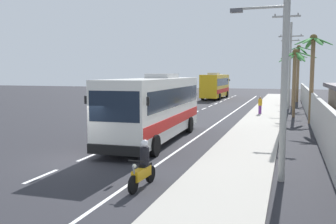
% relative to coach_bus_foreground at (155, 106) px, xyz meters
% --- Properties ---
extents(ground_plane, '(160.00, 160.00, 0.00)m').
position_rel_coach_bus_foreground_xyz_m(ground_plane, '(-1.53, -5.83, -2.02)').
color(ground_plane, '#28282D').
extents(sidewalk_kerb, '(3.20, 90.00, 0.14)m').
position_rel_coach_bus_foreground_xyz_m(sidewalk_kerb, '(5.27, 4.17, -1.95)').
color(sidewalk_kerb, '#A8A399').
rests_on(sidewalk_kerb, ground).
extents(lane_markings, '(3.74, 71.78, 0.01)m').
position_rel_coach_bus_foreground_xyz_m(lane_markings, '(0.60, 9.13, -2.02)').
color(lane_markings, white).
rests_on(lane_markings, ground).
extents(boundary_wall, '(0.24, 60.00, 2.40)m').
position_rel_coach_bus_foreground_xyz_m(boundary_wall, '(9.07, 8.17, -0.83)').
color(boundary_wall, '#B2B2AD').
rests_on(boundary_wall, ground).
extents(coach_bus_foreground, '(3.28, 11.45, 3.89)m').
position_rel_coach_bus_foreground_xyz_m(coach_bus_foreground, '(0.00, 0.00, 0.00)').
color(coach_bus_foreground, silver).
rests_on(coach_bus_foreground, ground).
extents(coach_bus_far_lane, '(2.99, 10.61, 3.95)m').
position_rel_coach_bus_foreground_xyz_m(coach_bus_far_lane, '(-3.39, 35.29, 0.03)').
color(coach_bus_far_lane, gold).
rests_on(coach_bus_far_lane, ground).
extents(motorcycle_beside_bus, '(0.56, 1.96, 1.64)m').
position_rel_coach_bus_foreground_xyz_m(motorcycle_beside_bus, '(2.66, -8.37, -1.36)').
color(motorcycle_beside_bus, black).
rests_on(motorcycle_beside_bus, ground).
extents(pedestrian_near_kerb, '(0.36, 0.36, 1.58)m').
position_rel_coach_bus_foreground_xyz_m(pedestrian_near_kerb, '(4.82, 15.02, -1.06)').
color(pedestrian_near_kerb, '#75388E').
rests_on(pedestrian_near_kerb, sidewalk_kerb).
extents(utility_pole_nearest, '(2.88, 0.24, 8.67)m').
position_rel_coach_bus_foreground_xyz_m(utility_pole_nearest, '(7.10, -6.13, 2.58)').
color(utility_pole_nearest, '#9E9E99').
rests_on(utility_pole_nearest, ground).
extents(utility_pole_mid, '(1.94, 0.24, 9.18)m').
position_rel_coach_bus_foreground_xyz_m(utility_pole_mid, '(6.98, 7.89, 2.74)').
color(utility_pole_mid, '#9E9E99').
rests_on(utility_pole_mid, ground).
extents(utility_pole_far, '(2.55, 0.24, 9.30)m').
position_rel_coach_bus_foreground_xyz_m(utility_pole_far, '(7.32, 21.91, 2.84)').
color(utility_pole_far, '#9E9E99').
rests_on(utility_pole_far, ground).
extents(utility_pole_distant, '(2.58, 0.24, 9.73)m').
position_rel_coach_bus_foreground_xyz_m(utility_pole_distant, '(7.27, 35.93, 3.08)').
color(utility_pole_distant, '#9E9E99').
rests_on(utility_pole_distant, ground).
extents(palm_nearest, '(3.32, 3.28, 6.03)m').
position_rel_coach_bus_foreground_xyz_m(palm_nearest, '(7.79, 14.33, 2.50)').
color(palm_nearest, brown).
rests_on(palm_nearest, ground).
extents(palm_second, '(2.94, 2.70, 6.29)m').
position_rel_coach_bus_foreground_xyz_m(palm_second, '(7.78, 24.66, 2.66)').
color(palm_second, brown).
rests_on(palm_second, ground).
extents(palm_third, '(4.12, 3.86, 7.65)m').
position_rel_coach_bus_foreground_xyz_m(palm_third, '(8.38, 32.63, 3.21)').
color(palm_third, brown).
rests_on(palm_third, ground).
extents(palm_fourth, '(2.89, 2.68, 6.87)m').
position_rel_coach_bus_foreground_xyz_m(palm_fourth, '(8.97, 10.49, 2.74)').
color(palm_fourth, brown).
rests_on(palm_fourth, ground).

